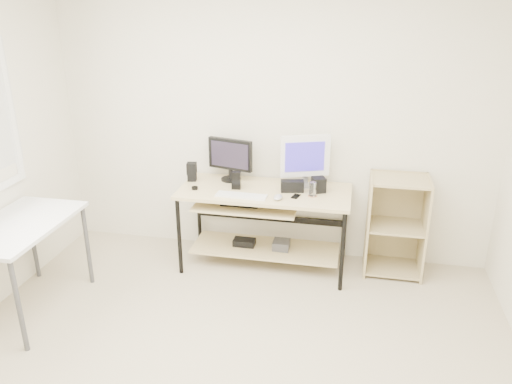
{
  "coord_description": "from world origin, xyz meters",
  "views": [
    {
      "loc": [
        0.74,
        -2.36,
        2.32
      ],
      "look_at": [
        -0.01,
        1.3,
        0.87
      ],
      "focal_mm": 35.0,
      "sensor_mm": 36.0,
      "label": 1
    }
  ],
  "objects": [
    {
      "name": "white_imac",
      "position": [
        0.33,
        1.81,
        1.02
      ],
      "size": [
        0.43,
        0.19,
        0.47
      ],
      "rotation": [
        0.0,
        0.0,
        0.35
      ],
      "color": "silver",
      "rests_on": "desk"
    },
    {
      "name": "audio_controller",
      "position": [
        -0.25,
        1.63,
        0.83
      ],
      "size": [
        0.08,
        0.06,
        0.16
      ],
      "primitive_type": "cube",
      "rotation": [
        0.0,
        0.0,
        0.08
      ],
      "color": "black",
      "rests_on": "desk"
    },
    {
      "name": "mouse",
      "position": [
        0.15,
        1.46,
        0.77
      ],
      "size": [
        0.08,
        0.12,
        0.04
      ],
      "primitive_type": "ellipsoid",
      "rotation": [
        0.0,
        0.0,
        -0.08
      ],
      "color": "#BABAC0",
      "rests_on": "desk"
    },
    {
      "name": "smartphone",
      "position": [
        0.29,
        1.55,
        0.75
      ],
      "size": [
        0.08,
        0.11,
        0.01
      ],
      "primitive_type": "cube",
      "rotation": [
        0.0,
        0.0,
        -0.24
      ],
      "color": "black",
      "rests_on": "desk"
    },
    {
      "name": "shelf_unit",
      "position": [
        1.15,
        1.82,
        0.45
      ],
      "size": [
        0.5,
        0.4,
        0.9
      ],
      "color": "tan",
      "rests_on": "ground"
    },
    {
      "name": "speaker_right",
      "position": [
        0.46,
        1.71,
        0.81
      ],
      "size": [
        0.14,
        0.14,
        0.13
      ],
      "primitive_type": "cube",
      "rotation": [
        0.0,
        0.0,
        0.4
      ],
      "color": "black",
      "rests_on": "desk"
    },
    {
      "name": "side_table",
      "position": [
        -1.68,
        0.6,
        0.67
      ],
      "size": [
        0.6,
        1.0,
        0.75
      ],
      "color": "silver",
      "rests_on": "ground"
    },
    {
      "name": "room",
      "position": [
        -0.14,
        0.04,
        1.32
      ],
      "size": [
        4.01,
        4.01,
        2.62
      ],
      "color": "#B7A98C",
      "rests_on": "ground"
    },
    {
      "name": "coaster",
      "position": [
        0.42,
        1.59,
        0.75
      ],
      "size": [
        0.09,
        0.09,
        0.01
      ],
      "primitive_type": "cylinder",
      "rotation": [
        0.0,
        0.0,
        -0.22
      ],
      "color": "#9B6646",
      "rests_on": "desk"
    },
    {
      "name": "speaker_left",
      "position": [
        -0.7,
        1.76,
        0.84
      ],
      "size": [
        0.1,
        0.1,
        0.17
      ],
      "rotation": [
        0.0,
        0.0,
        0.17
      ],
      "color": "black",
      "rests_on": "desk"
    },
    {
      "name": "desk",
      "position": [
        -0.03,
        1.66,
        0.54
      ],
      "size": [
        1.5,
        0.65,
        0.75
      ],
      "color": "#D2BF85",
      "rests_on": "ground"
    },
    {
      "name": "keyboard",
      "position": [
        -0.17,
        1.46,
        0.76
      ],
      "size": [
        0.44,
        0.14,
        0.02
      ],
      "primitive_type": "cube",
      "rotation": [
        0.0,
        0.0,
        -0.04
      ],
      "color": "silver",
      "rests_on": "desk"
    },
    {
      "name": "center_speaker",
      "position": [
        0.24,
        1.67,
        0.8
      ],
      "size": [
        0.21,
        0.12,
        0.1
      ],
      "primitive_type": "cube",
      "rotation": [
        0.0,
        0.0,
        0.2
      ],
      "color": "black",
      "rests_on": "desk"
    },
    {
      "name": "volume_puck",
      "position": [
        -0.61,
        1.55,
        0.76
      ],
      "size": [
        0.06,
        0.06,
        0.02
      ],
      "primitive_type": "cylinder",
      "rotation": [
        0.0,
        0.0,
        -0.11
      ],
      "color": "black",
      "rests_on": "desk"
    },
    {
      "name": "drinking_glass",
      "position": [
        0.42,
        1.59,
        0.81
      ],
      "size": [
        0.07,
        0.07,
        0.12
      ],
      "primitive_type": "cylinder",
      "rotation": [
        0.0,
        0.0,
        -0.22
      ],
      "color": "white",
      "rests_on": "coaster"
    },
    {
      "name": "black_monitor",
      "position": [
        -0.35,
        1.84,
        0.97
      ],
      "size": [
        0.42,
        0.18,
        0.39
      ],
      "rotation": [
        0.0,
        0.0,
        -0.25
      ],
      "color": "black",
      "rests_on": "desk"
    }
  ]
}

